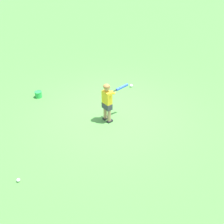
% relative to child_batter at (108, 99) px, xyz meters
% --- Properties ---
extents(ground_plane, '(40.00, 40.00, 0.00)m').
position_rel_child_batter_xyz_m(ground_plane, '(-0.22, -0.23, -0.65)').
color(ground_plane, '#519942').
extents(child_batter, '(0.77, 0.32, 1.08)m').
position_rel_child_batter_xyz_m(child_batter, '(0.00, 0.00, 0.00)').
color(child_batter, '#232328').
rests_on(child_batter, ground).
extents(play_ball_by_bucket, '(0.08, 0.08, 0.08)m').
position_rel_child_batter_xyz_m(play_ball_by_bucket, '(2.51, 1.19, -0.61)').
color(play_ball_by_bucket, white).
rests_on(play_ball_by_bucket, ground).
extents(play_ball_near_batter, '(0.10, 0.10, 0.10)m').
position_rel_child_batter_xyz_m(play_ball_near_batter, '(-1.44, -1.39, -0.60)').
color(play_ball_near_batter, white).
rests_on(play_ball_near_batter, ground).
extents(toy_bucket, '(0.22, 0.22, 0.19)m').
position_rel_child_batter_xyz_m(toy_bucket, '(1.40, -1.99, -0.55)').
color(toy_bucket, green).
rests_on(toy_bucket, ground).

